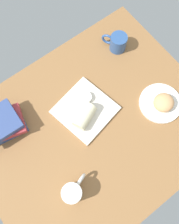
{
  "coord_description": "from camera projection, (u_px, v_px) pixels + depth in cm",
  "views": [
    {
      "loc": [
        19.49,
        23.06,
        114.29
      ],
      "look_at": [
        -2.13,
        -5.65,
        7.0
      ],
      "focal_mm": 39.2,
      "sensor_mm": 36.0,
      "label": 1
    }
  ],
  "objects": [
    {
      "name": "dining_table",
      "position": [
        93.0,
        127.0,
        1.16
      ],
      "size": [
        110.0,
        90.0,
        4.0
      ],
      "primitive_type": "cube",
      "color": "olive",
      "rests_on": "ground"
    },
    {
      "name": "round_plate",
      "position": [
        160.0,
        103.0,
        1.17
      ],
      "size": [
        20.33,
        20.33,
        1.4
      ],
      "primitive_type": "cylinder",
      "color": "white",
      "rests_on": "dining_table"
    },
    {
      "name": "scone_pastry",
      "position": [
        164.0,
        103.0,
        1.13
      ],
      "size": [
        10.28,
        9.93,
        6.19
      ],
      "primitive_type": "ellipsoid",
      "rotation": [
        0.0,
        0.0,
        0.07
      ],
      "color": "tan",
      "rests_on": "round_plate"
    },
    {
      "name": "square_plate",
      "position": [
        85.0,
        110.0,
        1.16
      ],
      "size": [
        28.72,
        28.72,
        1.6
      ],
      "primitive_type": "cube",
      "rotation": [
        0.0,
        0.0,
        0.2
      ],
      "color": "silver",
      "rests_on": "dining_table"
    },
    {
      "name": "sauce_cup",
      "position": [
        86.0,
        98.0,
        1.16
      ],
      "size": [
        5.85,
        5.85,
        2.41
      ],
      "color": "silver",
      "rests_on": "square_plate"
    },
    {
      "name": "breakfast_wrap",
      "position": [
        85.0,
        116.0,
        1.11
      ],
      "size": [
        13.3,
        10.53,
        6.42
      ],
      "primitive_type": "cylinder",
      "rotation": [
        1.57,
        0.0,
        1.98
      ],
      "color": "beige",
      "rests_on": "square_plate"
    },
    {
      "name": "book_stack",
      "position": [
        2.0,
        125.0,
        1.09
      ],
      "size": [
        22.1,
        18.82,
        9.24
      ],
      "color": "#33477F",
      "rests_on": "dining_table"
    },
    {
      "name": "coffee_mug",
      "position": [
        117.0,
        42.0,
        1.23
      ],
      "size": [
        9.42,
        12.16,
        9.03
      ],
      "color": "#2D518C",
      "rests_on": "dining_table"
    },
    {
      "name": "second_mug",
      "position": [
        73.0,
        192.0,
        1.0
      ],
      "size": [
        13.16,
        8.27,
        9.98
      ],
      "color": "white",
      "rests_on": "dining_table"
    }
  ]
}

